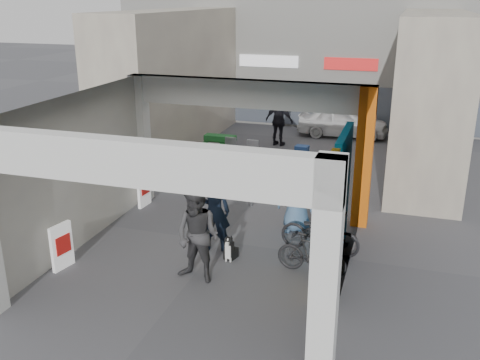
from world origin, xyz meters
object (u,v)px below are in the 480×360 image
(man_with_dog, at_px, (215,211))
(man_crates, at_px, (279,121))
(bicycle_rear, at_px, (312,254))
(man_back_turned, at_px, (198,236))
(man_elderly, at_px, (297,196))
(cafe_set, at_px, (231,159))
(border_collie, at_px, (230,250))
(white_van, at_px, (343,122))
(produce_stand, at_px, (219,151))
(bicycle_front, at_px, (320,233))

(man_with_dog, bearing_deg, man_crates, -98.33)
(man_with_dog, relative_size, bicycle_rear, 1.27)
(man_back_turned, height_order, man_elderly, man_back_turned)
(cafe_set, xyz_separation_m, man_with_dog, (1.58, -5.90, 0.61))
(border_collie, height_order, man_back_turned, man_back_turned)
(white_van, bearing_deg, man_back_turned, 172.95)
(produce_stand, height_order, border_collie, produce_stand)
(bicycle_rear, bearing_deg, man_with_dog, 86.35)
(man_back_turned, bearing_deg, white_van, 94.10)
(border_collie, xyz_separation_m, man_back_turned, (-0.33, -1.03, 0.74))
(cafe_set, height_order, man_elderly, man_elderly)
(produce_stand, height_order, bicycle_front, bicycle_front)
(border_collie, height_order, bicycle_front, bicycle_front)
(man_back_turned, relative_size, man_elderly, 1.08)
(produce_stand, distance_m, bicycle_rear, 8.39)
(cafe_set, bearing_deg, man_crates, 75.48)
(border_collie, xyz_separation_m, man_crates, (-1.20, 9.52, 0.72))
(produce_stand, distance_m, white_van, 5.98)
(man_elderly, bearing_deg, white_van, 94.96)
(man_with_dog, distance_m, man_crates, 9.19)
(man_back_turned, distance_m, bicycle_rear, 2.39)
(border_collie, relative_size, man_back_turned, 0.30)
(produce_stand, relative_size, border_collie, 2.19)
(man_elderly, bearing_deg, man_crates, 110.90)
(produce_stand, relative_size, bicycle_rear, 0.88)
(white_van, bearing_deg, border_collie, 174.03)
(cafe_set, height_order, produce_stand, cafe_set)
(man_with_dog, bearing_deg, bicycle_front, -178.64)
(border_collie, relative_size, bicycle_front, 0.33)
(produce_stand, distance_m, man_with_dog, 7.02)
(cafe_set, height_order, bicycle_rear, cafe_set)
(man_back_turned, bearing_deg, produce_stand, 116.67)
(man_back_turned, bearing_deg, bicycle_front, 52.38)
(man_with_dog, height_order, white_van, man_with_dog)
(man_back_turned, height_order, bicycle_front, man_back_turned)
(cafe_set, xyz_separation_m, man_crates, (0.85, 3.27, 0.64))
(bicycle_front, bearing_deg, white_van, 11.91)
(cafe_set, distance_m, man_crates, 3.43)
(man_with_dog, relative_size, man_elderly, 1.04)
(cafe_set, xyz_separation_m, border_collie, (2.05, -6.25, -0.09))
(man_with_dog, xyz_separation_m, man_back_turned, (0.15, -1.38, 0.04))
(man_with_dog, height_order, bicycle_rear, man_with_dog)
(man_back_turned, bearing_deg, man_with_dog, 105.88)
(bicycle_front, bearing_deg, bicycle_rear, -172.66)
(bicycle_front, relative_size, white_van, 0.50)
(produce_stand, bearing_deg, border_collie, -81.99)
(man_with_dog, relative_size, bicycle_front, 1.04)
(man_elderly, bearing_deg, produce_stand, 131.33)
(man_back_turned, xyz_separation_m, white_van, (1.27, 12.69, -0.36))
(man_back_turned, xyz_separation_m, man_crates, (-0.88, 10.54, -0.02))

